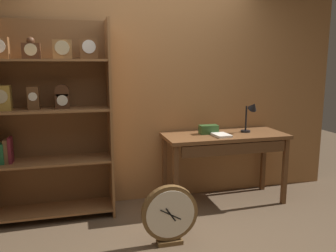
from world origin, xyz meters
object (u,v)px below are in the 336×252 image
object	(u,v)px
workbench	(225,143)
desk_lamp	(251,112)
bookshelf	(47,119)
toolbox_small	(209,129)
open_repair_manual	(221,135)
round_clock_large	(170,215)

from	to	relation	value
workbench	desk_lamp	size ratio (longest dim) A/B	3.75
bookshelf	desk_lamp	world-z (taller)	bookshelf
workbench	toolbox_small	xyz separation A→B (m)	(-0.17, 0.09, 0.15)
workbench	bookshelf	bearing A→B (deg)	176.22
desk_lamp	open_repair_manual	size ratio (longest dim) A/B	1.69
toolbox_small	round_clock_large	distance (m)	1.23
desk_lamp	round_clock_large	xyz separation A→B (m)	(-1.18, -0.79, -0.77)
workbench	open_repair_manual	bearing A→B (deg)	-137.98
workbench	desk_lamp	distance (m)	0.47
desk_lamp	open_repair_manual	world-z (taller)	desk_lamp
bookshelf	toolbox_small	world-z (taller)	bookshelf
workbench	toolbox_small	bearing A→B (deg)	153.39
toolbox_small	round_clock_large	bearing A→B (deg)	-129.10
bookshelf	desk_lamp	bearing A→B (deg)	-2.34
bookshelf	round_clock_large	distance (m)	1.57
desk_lamp	round_clock_large	distance (m)	1.62
toolbox_small	open_repair_manual	bearing A→B (deg)	-61.82
open_repair_manual	desk_lamp	bearing A→B (deg)	10.88
toolbox_small	desk_lamp	bearing A→B (deg)	-5.99
open_repair_manual	toolbox_small	bearing A→B (deg)	113.73
toolbox_small	open_repair_manual	distance (m)	0.19
bookshelf	open_repair_manual	bearing A→B (deg)	-6.36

